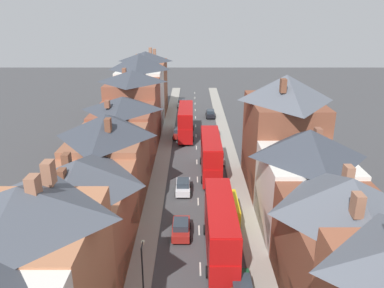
{
  "coord_description": "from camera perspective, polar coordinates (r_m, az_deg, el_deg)",
  "views": [
    {
      "loc": [
        -0.72,
        -14.66,
        21.12
      ],
      "look_at": [
        -0.5,
        35.78,
        2.88
      ],
      "focal_mm": 35.0,
      "sensor_mm": 36.0,
      "label": 1
    }
  ],
  "objects": [
    {
      "name": "double_decker_bus_far_approaching",
      "position": [
        34.08,
        4.12,
        -12.67
      ],
      "size": [
        2.74,
        10.8,
        5.3
      ],
      "color": "#B70F0F",
      "rests_on": "ground"
    },
    {
      "name": "terrace_row_right",
      "position": [
        31.73,
        20.18,
        -9.62
      ],
      "size": [
        8.0,
        46.02,
        14.05
      ],
      "color": "#935138",
      "rests_on": "ground"
    },
    {
      "name": "double_decker_bus_lead",
      "position": [
        65.0,
        -1.2,
        3.52
      ],
      "size": [
        2.74,
        10.8,
        5.3
      ],
      "color": "#B70F0F",
      "rests_on": "ground"
    },
    {
      "name": "pavement_left",
      "position": [
        56.88,
        -4.65,
        -1.9
      ],
      "size": [
        2.2,
        104.0,
        0.14
      ],
      "primitive_type": "cube",
      "color": "gray",
      "rests_on": "ground"
    },
    {
      "name": "pavement_right",
      "position": [
        57.01,
        5.64,
        -1.89
      ],
      "size": [
        2.2,
        104.0,
        0.14
      ],
      "primitive_type": "cube",
      "color": "gray",
      "rests_on": "ground"
    },
    {
      "name": "car_parked_left_b",
      "position": [
        54.81,
        3.77,
        -1.87
      ],
      "size": [
        1.9,
        4.22,
        1.69
      ],
      "color": "silver",
      "rests_on": "ground"
    },
    {
      "name": "centre_line_dashes",
      "position": [
        54.89,
        0.53,
        -2.74
      ],
      "size": [
        0.14,
        97.8,
        0.01
      ],
      "color": "silver",
      "rests_on": "ground"
    },
    {
      "name": "car_mid_black",
      "position": [
        86.37,
        -1.83,
        6.3
      ],
      "size": [
        1.9,
        4.14,
        1.68
      ],
      "color": "#B7BABF",
      "rests_on": "ground"
    },
    {
      "name": "street_lamp",
      "position": [
        28.65,
        -7.69,
        -18.94
      ],
      "size": [
        0.2,
        1.12,
        5.5
      ],
      "color": "black",
      "rests_on": "ground"
    },
    {
      "name": "terrace_row_left",
      "position": [
        47.51,
        -11.72,
        0.75
      ],
      "size": [
        8.0,
        79.7,
        13.71
      ],
      "color": "silver",
      "rests_on": "ground"
    },
    {
      "name": "car_parked_left_a",
      "position": [
        77.53,
        2.6,
        4.67
      ],
      "size": [
        1.9,
        4.27,
        1.58
      ],
      "color": "black",
      "rests_on": "ground"
    },
    {
      "name": "car_mid_white",
      "position": [
        65.17,
        -2.33,
        1.74
      ],
      "size": [
        1.9,
        4.51,
        1.67
      ],
      "color": "maroon",
      "rests_on": "ground"
    },
    {
      "name": "car_far_grey",
      "position": [
        65.96,
        3.09,
        1.95
      ],
      "size": [
        1.9,
        4.27,
        1.67
      ],
      "color": "#4C515B",
      "rests_on": "ground"
    },
    {
      "name": "car_parked_right_a",
      "position": [
        37.72,
        -1.89,
        -12.68
      ],
      "size": [
        1.9,
        3.92,
        1.65
      ],
      "color": "maroon",
      "rests_on": "ground"
    },
    {
      "name": "car_near_blue",
      "position": [
        45.78,
        -1.58,
        -6.43
      ],
      "size": [
        1.9,
        4.1,
        1.64
      ],
      "color": "silver",
      "rests_on": "ground"
    },
    {
      "name": "double_decker_bus_mid_street",
      "position": [
        50.01,
        2.65,
        -1.61
      ],
      "size": [
        2.74,
        10.8,
        5.3
      ],
      "color": "#B70F0F",
      "rests_on": "ground"
    },
    {
      "name": "delivery_van",
      "position": [
        39.94,
        5.36,
        -9.9
      ],
      "size": [
        2.2,
        5.2,
        2.41
      ],
      "color": "yellow",
      "rests_on": "ground"
    }
  ]
}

